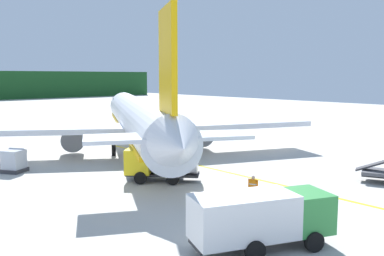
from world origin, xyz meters
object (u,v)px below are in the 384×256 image
object	(u,v)px
cargo_container_near	(14,161)
crew_marshaller	(253,187)
airliner_foreground	(139,120)
service_truck_pushback	(262,217)
crew_loader_left	(180,152)
service_truck_baggage	(161,162)

from	to	relation	value
cargo_container_near	crew_marshaller	xyz separation A→B (m)	(8.08, -18.12, 0.08)
airliner_foreground	crew_marshaller	size ratio (longest dim) A/B	22.98
service_truck_pushback	crew_loader_left	world-z (taller)	service_truck_pushback
service_truck_pushback	crew_loader_left	bearing A→B (deg)	61.03
cargo_container_near	crew_loader_left	bearing A→B (deg)	-25.98
airliner_foreground	crew_marshaller	bearing A→B (deg)	-103.07
service_truck_baggage	service_truck_pushback	size ratio (longest dim) A/B	0.77
service_truck_baggage	service_truck_pushback	xyz separation A→B (m)	(-4.04, -12.72, 0.07)
airliner_foreground	service_truck_baggage	distance (m)	11.84
airliner_foreground	service_truck_pushback	distance (m)	25.01
service_truck_baggage	service_truck_pushback	world-z (taller)	service_truck_pushback
service_truck_baggage	crew_loader_left	distance (m)	6.67
airliner_foreground	service_truck_baggage	bearing A→B (deg)	-116.73
service_truck_baggage	crew_loader_left	xyz separation A→B (m)	(5.26, 4.08, -0.44)
cargo_container_near	service_truck_pushback	bearing A→B (deg)	-82.35
service_truck_baggage	cargo_container_near	distance (m)	12.36
service_truck_baggage	crew_loader_left	world-z (taller)	service_truck_baggage
crew_marshaller	crew_loader_left	distance (m)	12.83
airliner_foreground	crew_marshaller	distance (m)	19.08
airliner_foreground	service_truck_pushback	world-z (taller)	airliner_foreground
service_truck_baggage	crew_marshaller	bearing A→B (deg)	-83.10
service_truck_pushback	crew_marshaller	xyz separation A→B (m)	(5.01, 4.70, -0.48)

